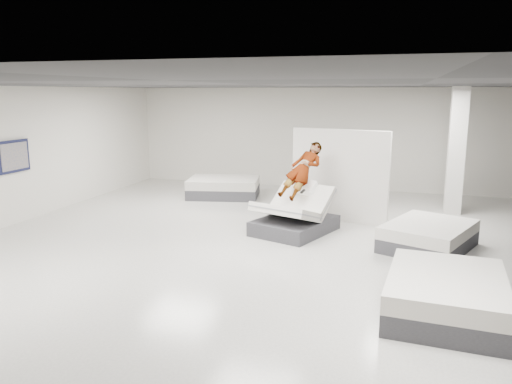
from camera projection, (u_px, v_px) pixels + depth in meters
The scene contains 10 objects.
room at pixel (252, 171), 9.42m from camera, with size 14.00×14.04×3.20m.
hero_bed at pixel (294, 217), 11.01m from camera, with size 1.86×2.13×1.12m.
person at pixel (303, 180), 11.10m from camera, with size 0.57×0.38×1.57m, color slate.
remote at pixel (303, 191), 10.73m from camera, with size 0.05×0.14×0.03m, color black.
divider_panel at pixel (339, 176), 11.90m from camera, with size 2.42×0.11×2.20m, color silver.
flat_bed_right_far at pixel (429, 236), 9.89m from camera, with size 2.02×2.28×0.52m.
flat_bed_right_near at pixel (446, 295), 6.95m from camera, with size 1.70×2.18×0.57m.
flat_bed_left_far at pixel (224, 187), 14.83m from camera, with size 2.28×1.89×0.56m.
column at pixel (456, 151), 12.53m from camera, with size 0.40×0.40×3.20m, color silver.
wall_poster at pixel (14, 156), 11.55m from camera, with size 0.06×0.95×0.75m.
Camera 1 is at (2.72, -8.91, 3.07)m, focal length 35.00 mm.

